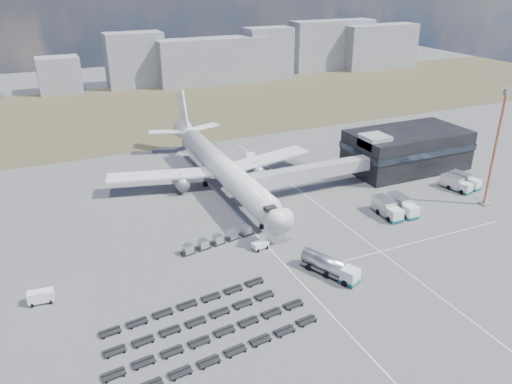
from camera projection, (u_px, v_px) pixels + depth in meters
name	position (u px, v px, depth m)	size (l,w,h in m)	color
ground	(282.00, 250.00, 91.78)	(420.00, 420.00, 0.00)	#565659
grass_strip	(146.00, 110.00, 183.38)	(420.00, 90.00, 0.01)	#4B432D
lane_markings	(320.00, 232.00, 97.96)	(47.12, 110.00, 0.01)	silver
terminal	(406.00, 149.00, 127.59)	(30.40, 16.40, 11.00)	black
jet_bridge	(304.00, 173.00, 112.72)	(30.30, 3.80, 7.05)	#939399
airliner	(220.00, 166.00, 116.59)	(51.59, 64.53, 17.62)	white
skyline	(153.00, 62.00, 218.29)	(310.70, 21.86, 24.29)	gray
fuel_tanker	(330.00, 266.00, 83.53)	(6.68, 10.65, 3.39)	white
pushback_tug	(260.00, 245.00, 91.81)	(3.00, 1.69, 1.38)	white
utility_van	(41.00, 297.00, 76.74)	(3.80, 1.72, 2.07)	white
catering_truck	(251.00, 162.00, 130.06)	(4.32, 6.55, 2.79)	white
service_trucks_near	(395.00, 207.00, 104.42)	(7.00, 8.26, 3.21)	white
service_trucks_far	(461.00, 182.00, 117.16)	(7.42, 8.34, 2.91)	white
uld_row	(218.00, 239.00, 93.27)	(15.22, 4.31, 1.67)	black
baggage_dollies	(202.00, 330.00, 70.75)	(32.25, 17.52, 0.72)	black
floodlight_mast	(495.00, 149.00, 104.34)	(2.45, 1.98, 25.63)	#C2481F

